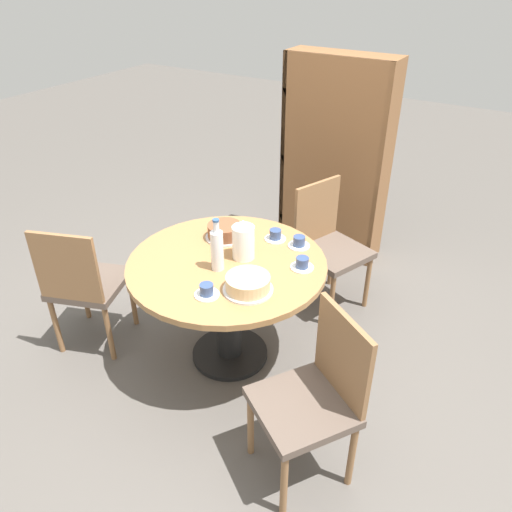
{
  "coord_description": "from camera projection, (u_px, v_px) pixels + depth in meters",
  "views": [
    {
      "loc": [
        1.4,
        -1.97,
        2.24
      ],
      "look_at": [
        0.0,
        0.32,
        0.58
      ],
      "focal_mm": 35.0,
      "sensor_mm": 36.0,
      "label": 1
    }
  ],
  "objects": [
    {
      "name": "chair_b",
      "position": [
        328.0,
        243.0,
        3.49
      ],
      "size": [
        0.54,
        0.54,
        0.9
      ],
      "rotation": [
        0.0,
        0.0,
        7.49
      ],
      "color": "olive",
      "rests_on": "ground_plane"
    },
    {
      "name": "cup_d",
      "position": [
        299.0,
        242.0,
        2.98
      ],
      "size": [
        0.13,
        0.13,
        0.07
      ],
      "color": "white",
      "rests_on": "dining_table"
    },
    {
      "name": "water_bottle",
      "position": [
        216.0,
        249.0,
        2.72
      ],
      "size": [
        0.07,
        0.07,
        0.31
      ],
      "color": "silver",
      "rests_on": "dining_table"
    },
    {
      "name": "coffee_pot",
      "position": [
        243.0,
        241.0,
        2.84
      ],
      "size": [
        0.13,
        0.13,
        0.24
      ],
      "color": "white",
      "rests_on": "dining_table"
    },
    {
      "name": "cake_second",
      "position": [
        225.0,
        232.0,
        3.06
      ],
      "size": [
        0.24,
        0.24,
        0.09
      ],
      "color": "silver",
      "rests_on": "dining_table"
    },
    {
      "name": "cake_main",
      "position": [
        248.0,
        284.0,
        2.59
      ],
      "size": [
        0.27,
        0.27,
        0.09
      ],
      "color": "silver",
      "rests_on": "dining_table"
    },
    {
      "name": "cup_c",
      "position": [
        275.0,
        236.0,
        3.05
      ],
      "size": [
        0.13,
        0.13,
        0.07
      ],
      "color": "white",
      "rests_on": "dining_table"
    },
    {
      "name": "ground_plane",
      "position": [
        230.0,
        355.0,
        3.23
      ],
      "size": [
        14.0,
        14.0,
        0.0
      ],
      "primitive_type": "plane",
      "color": "#56514C"
    },
    {
      "name": "chair_c",
      "position": [
        84.0,
        283.0,
        3.07
      ],
      "size": [
        0.54,
        0.54,
        0.9
      ],
      "rotation": [
        0.0,
        0.0,
        9.77
      ],
      "color": "olive",
      "rests_on": "ground_plane"
    },
    {
      "name": "bookshelf",
      "position": [
        334.0,
        163.0,
        3.98
      ],
      "size": [
        0.85,
        0.28,
        1.6
      ],
      "rotation": [
        0.0,
        0.0,
        3.14
      ],
      "color": "brown",
      "rests_on": "ground_plane"
    },
    {
      "name": "dining_table",
      "position": [
        228.0,
        285.0,
        2.94
      ],
      "size": [
        1.15,
        1.15,
        0.71
      ],
      "color": "black",
      "rests_on": "ground_plane"
    },
    {
      "name": "cup_a",
      "position": [
        207.0,
        291.0,
        2.56
      ],
      "size": [
        0.13,
        0.13,
        0.07
      ],
      "color": "white",
      "rests_on": "dining_table"
    },
    {
      "name": "cup_b",
      "position": [
        302.0,
        264.0,
        2.78
      ],
      "size": [
        0.13,
        0.13,
        0.07
      ],
      "color": "white",
      "rests_on": "dining_table"
    },
    {
      "name": "chair_a",
      "position": [
        314.0,
        395.0,
        2.3
      ],
      "size": [
        0.58,
        0.58,
        0.9
      ],
      "rotation": [
        0.0,
        0.0,
        5.7
      ],
      "color": "olive",
      "rests_on": "ground_plane"
    }
  ]
}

